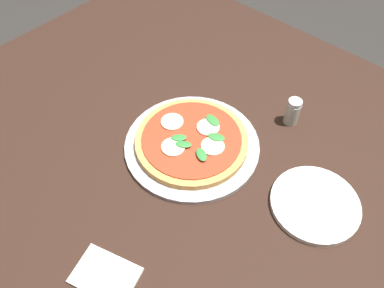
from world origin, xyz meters
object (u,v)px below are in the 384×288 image
(dining_table, at_px, (193,151))
(plate_white, at_px, (315,204))
(napkin, at_px, (106,275))
(pizza, at_px, (192,140))
(pepper_shaker, at_px, (293,112))
(serving_tray, at_px, (192,145))

(dining_table, distance_m, plate_white, 0.37)
(dining_table, xyz_separation_m, napkin, (0.13, -0.41, 0.09))
(pizza, relative_size, napkin, 2.25)
(dining_table, xyz_separation_m, pepper_shaker, (0.17, 0.21, 0.13))
(dining_table, bearing_deg, plate_white, 3.06)
(plate_white, bearing_deg, napkin, -118.36)
(dining_table, bearing_deg, serving_tray, -50.93)
(serving_tray, relative_size, plate_white, 1.70)
(plate_white, height_order, pepper_shaker, pepper_shaker)
(serving_tray, bearing_deg, plate_white, 10.14)
(pepper_shaker, bearing_deg, serving_tray, -119.87)
(plate_white, bearing_deg, pepper_shaker, 134.95)
(serving_tray, distance_m, plate_white, 0.34)
(serving_tray, height_order, pepper_shaker, pepper_shaker)
(pizza, bearing_deg, plate_white, 9.93)
(serving_tray, bearing_deg, pepper_shaker, 60.13)
(pizza, height_order, pepper_shaker, pepper_shaker)
(dining_table, relative_size, pepper_shaker, 18.63)
(plate_white, relative_size, pepper_shaker, 2.64)
(plate_white, distance_m, napkin, 0.49)
(pizza, distance_m, plate_white, 0.34)
(serving_tray, height_order, napkin, serving_tray)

